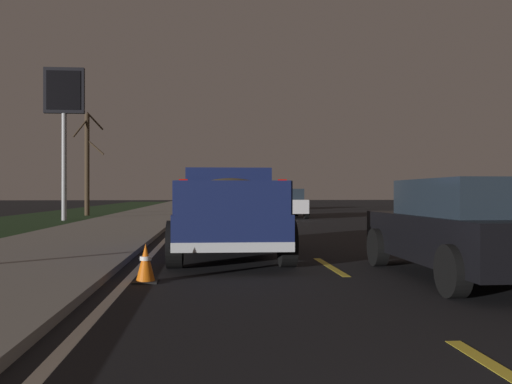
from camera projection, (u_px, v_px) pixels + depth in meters
ground at (251, 218)px, 28.07m from camera, size 144.00×144.00×0.00m
sidewalk_shoulder at (140, 218)px, 27.57m from camera, size 108.00×4.00×0.12m
grass_verge at (39, 219)px, 27.13m from camera, size 108.00×6.00×0.01m
lane_markings at (202, 217)px, 29.36m from camera, size 108.00×3.54×0.01m
pickup_truck at (229, 209)px, 11.42m from camera, size 5.44×2.32×1.87m
sedan_black at (467, 228)px, 8.32m from camera, size 4.41×2.03×1.54m
sedan_white at (285, 203)px, 28.93m from camera, size 4.43×2.08×1.54m
sedan_tan at (257, 200)px, 42.40m from camera, size 4.42×2.06×1.54m
gas_price_sign at (64, 105)px, 25.91m from camera, size 0.27×1.90×7.36m
bare_tree_far at (87, 162)px, 31.58m from camera, size 1.54×1.61×6.11m
traffic_cone_near at (146, 263)px, 7.98m from camera, size 0.36×0.36×0.58m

